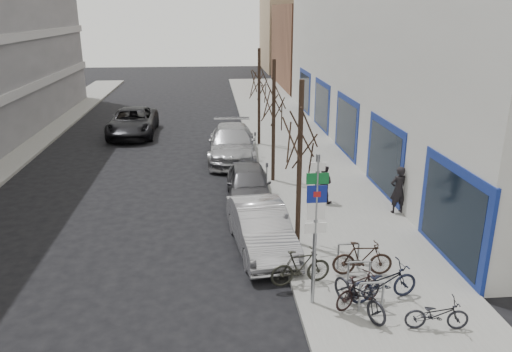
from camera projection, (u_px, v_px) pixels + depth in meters
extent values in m
plane|color=black|center=(221.00, 312.00, 12.95)|extent=(120.00, 120.00, 0.00)
cube|color=slate|center=(314.00, 180.00, 22.77)|extent=(5.00, 70.00, 0.15)
cube|color=brown|center=(338.00, 46.00, 50.61)|extent=(12.00, 14.00, 8.00)
cube|color=#937A5B|center=(314.00, 34.00, 64.66)|extent=(13.00, 12.00, 9.00)
cylinder|color=gray|center=(315.00, 235.00, 12.50)|extent=(0.10, 0.10, 4.20)
cube|color=white|center=(318.00, 167.00, 11.90)|extent=(0.35, 0.03, 0.22)
cube|color=#0C5926|center=(318.00, 179.00, 11.99)|extent=(0.55, 0.03, 0.28)
cube|color=navy|center=(317.00, 194.00, 12.12)|extent=(0.50, 0.03, 0.45)
cube|color=maroon|center=(317.00, 194.00, 12.11)|extent=(0.18, 0.02, 0.14)
cube|color=white|center=(316.00, 211.00, 12.26)|extent=(0.45, 0.03, 0.45)
cube|color=white|center=(316.00, 228.00, 12.40)|extent=(0.55, 0.03, 0.28)
cylinder|color=gray|center=(360.00, 297.00, 12.61)|extent=(0.06, 0.06, 0.80)
cylinder|color=gray|center=(383.00, 296.00, 12.66)|extent=(0.06, 0.06, 0.80)
cylinder|color=gray|center=(372.00, 283.00, 12.51)|extent=(0.60, 0.06, 0.06)
cylinder|color=gray|center=(348.00, 275.00, 13.65)|extent=(0.06, 0.06, 0.80)
cylinder|color=gray|center=(369.00, 274.00, 13.70)|extent=(0.06, 0.06, 0.80)
cylinder|color=gray|center=(360.00, 262.00, 13.55)|extent=(0.60, 0.06, 0.06)
cylinder|color=gray|center=(338.00, 257.00, 14.69)|extent=(0.06, 0.06, 0.80)
cylinder|color=gray|center=(358.00, 256.00, 14.74)|extent=(0.06, 0.06, 0.80)
cylinder|color=gray|center=(349.00, 244.00, 14.59)|extent=(0.60, 0.06, 0.06)
cylinder|color=black|center=(299.00, 168.00, 15.62)|extent=(0.16, 0.16, 5.50)
cylinder|color=black|center=(274.00, 124.00, 21.76)|extent=(0.16, 0.16, 5.50)
cylinder|color=black|center=(259.00, 99.00, 27.90)|extent=(0.16, 0.16, 5.50)
cylinder|color=gray|center=(286.00, 235.00, 15.75)|extent=(0.05, 0.05, 1.10)
cube|color=#3F3F44|center=(287.00, 217.00, 15.55)|extent=(0.10, 0.08, 0.18)
cylinder|color=gray|center=(267.00, 179.00, 20.95)|extent=(0.05, 0.05, 1.10)
cube|color=#3F3F44|center=(267.00, 165.00, 20.75)|extent=(0.10, 0.08, 0.18)
cylinder|color=gray|center=(255.00, 146.00, 26.14)|extent=(0.05, 0.05, 1.10)
cube|color=#3F3F44|center=(255.00, 134.00, 25.95)|extent=(0.10, 0.08, 0.18)
imported|color=black|center=(360.00, 291.00, 12.52)|extent=(1.34, 2.00, 1.18)
imported|color=black|center=(359.00, 290.00, 12.82)|extent=(1.59, 1.13, 0.94)
imported|color=black|center=(383.00, 279.00, 13.07)|extent=(2.04, 0.96, 1.20)
imported|color=black|center=(300.00, 267.00, 13.83)|extent=(1.84, 0.85, 1.08)
imported|color=black|center=(437.00, 312.00, 11.89)|extent=(1.57, 0.63, 0.93)
imported|color=black|center=(362.00, 258.00, 14.32)|extent=(1.79, 0.66, 1.06)
imported|color=#B1B0B5|center=(261.00, 228.00, 16.13)|extent=(2.13, 4.75, 1.51)
imported|color=#47464B|center=(248.00, 184.00, 20.26)|extent=(1.84, 4.37, 1.47)
imported|color=#9B9BA0|center=(232.00, 143.00, 26.00)|extent=(2.66, 6.01, 1.71)
imported|color=black|center=(133.00, 122.00, 31.08)|extent=(2.79, 5.97, 1.65)
imported|color=black|center=(398.00, 190.00, 18.66)|extent=(0.73, 0.55, 1.82)
imported|color=black|center=(323.00, 184.00, 19.73)|extent=(0.69, 0.61, 1.55)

